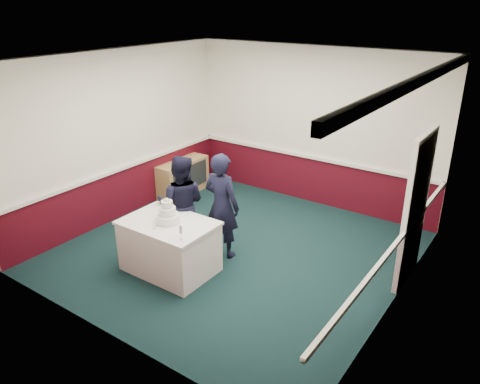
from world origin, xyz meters
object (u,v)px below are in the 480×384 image
Objects in this scene: cake_knife at (157,226)px; champagne_flute at (181,230)px; person_man at (181,204)px; sideboard at (183,177)px; wedding_cake at (168,215)px; cake_table at (170,246)px; person_woman at (222,206)px.

cake_knife is 1.07× the size of champagne_flute.
person_man is (-0.22, 0.77, -0.00)m from cake_knife.
sideboard is 5.45× the size of cake_knife.
wedding_cake reaches higher than cake_knife.
cake_table is at bearing -52.46° from sideboard.
champagne_flute is at bearing 97.57° from person_woman.
cake_table is 6.44× the size of champagne_flute.
champagne_flute reaches higher than sideboard.
person_woman is (0.38, 1.02, 0.04)m from cake_knife.
champagne_flute is 0.13× the size of person_man.
champagne_flute is at bearing -25.81° from cake_knife.
wedding_cake is at bearing 64.24° from cake_knife.
person_woman is (-0.15, 1.10, -0.09)m from champagne_flute.
person_man is at bearing 21.97° from person_woman.
wedding_cake is (-0.00, 0.00, 0.50)m from cake_table.
sideboard is at bearing -77.34° from person_man.
cake_knife is at bearing 69.40° from person_woman.
wedding_cake reaches higher than champagne_flute.
person_man is at bearing 88.97° from cake_knife.
sideboard is 5.85× the size of champagne_flute.
wedding_cake reaches higher than sideboard.
champagne_flute is at bearing -29.25° from wedding_cake.
person_woman is at bearing -35.30° from sideboard.
cake_table is 3.63× the size of wedding_cake.
wedding_cake is at bearing 66.75° from person_woman.
cake_knife is at bearing -98.53° from cake_table.
champagne_flute is (0.50, -0.28, 0.03)m from wedding_cake.
cake_table is at bearing 66.75° from person_woman.
champagne_flute is 0.12× the size of person_woman.
person_woman reaches higher than sideboard.
cake_table is 6.00× the size of cake_knife.
sideboard is 2.95m from cake_table.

